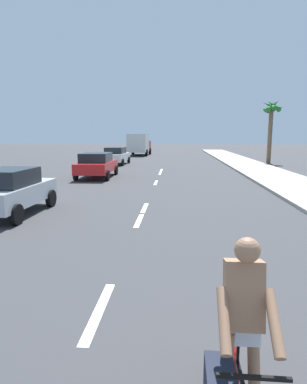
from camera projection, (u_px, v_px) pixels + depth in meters
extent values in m
plane|color=#38383A|center=(154.00, 186.00, 17.56)|extent=(160.00, 160.00, 0.00)
cube|color=#9E998E|center=(285.00, 181.00, 19.00)|extent=(3.60, 80.00, 0.14)
cube|color=white|center=(99.00, 310.00, 5.08)|extent=(0.16, 1.80, 0.01)
cube|color=white|center=(139.00, 220.00, 10.51)|extent=(0.16, 1.80, 0.01)
cube|color=white|center=(144.00, 208.00, 12.15)|extent=(0.16, 1.80, 0.01)
cube|color=white|center=(156.00, 183.00, 18.73)|extent=(0.16, 1.80, 0.01)
cube|color=white|center=(160.00, 173.00, 23.39)|extent=(0.16, 1.80, 0.01)
cube|color=white|center=(161.00, 170.00, 25.37)|extent=(0.16, 1.80, 0.01)
cylinder|color=red|center=(232.00, 358.00, 3.51)|extent=(0.06, 0.66, 0.66)
cube|color=black|center=(241.00, 378.00, 2.97)|extent=(0.05, 0.95, 0.04)
cylinder|color=black|center=(239.00, 340.00, 3.13)|extent=(0.03, 0.03, 0.48)
cube|color=black|center=(254.00, 377.00, 2.47)|extent=(0.56, 0.04, 0.03)
cube|color=#9E7051|center=(244.00, 294.00, 2.91)|extent=(0.35, 0.32, 0.63)
sphere|color=#9E7051|center=(247.00, 250.00, 2.78)|extent=(0.22, 0.22, 0.22)
cube|color=white|center=(241.00, 325.00, 3.02)|extent=(0.32, 0.23, 0.28)
cylinder|color=#9E7051|center=(254.00, 361.00, 3.01)|extent=(0.12, 0.32, 0.62)
cylinder|color=#9E7051|center=(227.00, 360.00, 3.04)|extent=(0.11, 0.20, 0.63)
cylinder|color=#9E7051|center=(274.00, 322.00, 2.66)|extent=(0.10, 0.49, 0.41)
cylinder|color=#9E7051|center=(224.00, 320.00, 2.69)|extent=(0.10, 0.49, 0.41)
cube|color=#B7BABF|center=(12.00, 194.00, 11.16)|extent=(1.69, 3.86, 0.64)
cube|color=black|center=(8.00, 177.00, 10.87)|extent=(1.46, 2.02, 0.56)
cylinder|color=black|center=(10.00, 198.00, 12.57)|extent=(0.19, 0.64, 0.64)
cylinder|color=black|center=(51.00, 198.00, 12.43)|extent=(0.19, 0.64, 0.64)
cylinder|color=black|center=(17.00, 215.00, 9.88)|extent=(0.19, 0.64, 0.64)
cube|color=red|center=(97.00, 167.00, 21.00)|extent=(1.98, 4.57, 0.64)
cube|color=black|center=(96.00, 157.00, 20.67)|extent=(1.71, 2.39, 0.56)
cylinder|color=black|center=(89.00, 170.00, 22.63)|extent=(0.19, 0.64, 0.64)
cylinder|color=black|center=(116.00, 170.00, 22.53)|extent=(0.19, 0.64, 0.64)
cylinder|color=black|center=(76.00, 175.00, 19.59)|extent=(0.19, 0.64, 0.64)
cylinder|color=black|center=(107.00, 175.00, 19.49)|extent=(0.19, 0.64, 0.64)
cube|color=white|center=(116.00, 157.00, 30.29)|extent=(1.98, 4.34, 0.64)
cube|color=black|center=(115.00, 150.00, 29.98)|extent=(1.67, 2.29, 0.56)
cylinder|color=black|center=(111.00, 160.00, 31.87)|extent=(0.21, 0.65, 0.64)
cylinder|color=black|center=(129.00, 160.00, 31.67)|extent=(0.21, 0.65, 0.64)
cylinder|color=black|center=(103.00, 162.00, 29.03)|extent=(0.21, 0.65, 0.64)
cylinder|color=black|center=(123.00, 162.00, 28.83)|extent=(0.21, 0.65, 0.64)
cube|color=maroon|center=(142.00, 146.00, 46.03)|extent=(2.48, 2.42, 1.40)
cube|color=silver|center=(138.00, 143.00, 43.02)|extent=(2.54, 4.24, 2.30)
cylinder|color=black|center=(133.00, 151.00, 46.15)|extent=(0.31, 0.91, 0.90)
cylinder|color=black|center=(150.00, 151.00, 45.90)|extent=(0.31, 0.91, 0.90)
cylinder|color=black|center=(128.00, 153.00, 42.33)|extent=(0.31, 0.91, 0.90)
cylinder|color=black|center=(146.00, 153.00, 42.08)|extent=(0.31, 0.91, 0.90)
cylinder|color=brown|center=(270.00, 134.00, 31.31)|extent=(0.40, 0.40, 5.51)
cone|color=#1E6B28|center=(274.00, 106.00, 30.80)|extent=(0.64, 1.39, 1.08)
cone|color=#1E6B28|center=(273.00, 106.00, 31.04)|extent=(1.33, 1.21, 1.44)
cone|color=#1E6B28|center=(270.00, 106.00, 31.10)|extent=(1.37, 0.87, 1.28)
cone|color=#1E6B28|center=(269.00, 106.00, 30.98)|extent=(0.94, 1.60, 1.28)
cone|color=#1E6B28|center=(270.00, 106.00, 30.73)|extent=(1.11, 1.52, 1.14)
cone|color=#1E6B28|center=(271.00, 106.00, 30.64)|extent=(1.83, 1.16, 1.13)
cone|color=#1E6B28|center=(274.00, 106.00, 30.64)|extent=(1.77, 1.34, 1.22)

